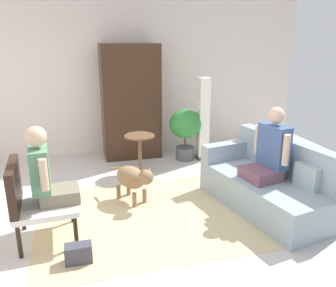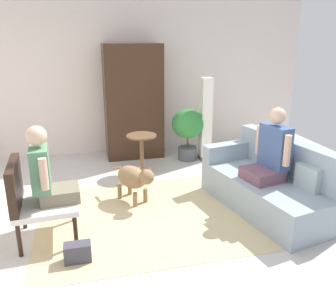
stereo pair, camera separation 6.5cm
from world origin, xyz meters
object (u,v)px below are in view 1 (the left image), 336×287
dog (133,178)px  armoire_cabinet (131,102)px  round_end_table (140,150)px  person_on_couch (270,151)px  couch (268,184)px  handbag (79,253)px  column_lamp (203,120)px  person_on_armchair (46,173)px  armchair (32,197)px  potted_plant (185,128)px

dog → armoire_cabinet: bearing=81.2°
round_end_table → person_on_couch: bearing=-49.5°
couch → handbag: bearing=-166.1°
dog → column_lamp: (1.46, 1.36, 0.37)m
person_on_armchair → handbag: 0.88m
couch → handbag: size_ratio=7.32×
handbag → couch: bearing=13.9°
armchair → armoire_cabinet: size_ratio=0.45×
handbag → person_on_armchair: bearing=117.1°
round_end_table → armoire_cabinet: bearing=88.5°
armchair → potted_plant: potted_plant is taller
round_end_table → armoire_cabinet: 1.10m
armchair → dog: (1.16, 0.63, -0.17)m
dog → armoire_cabinet: (0.29, 1.88, 0.65)m
couch → round_end_table: size_ratio=2.97×
person_on_couch → column_lamp: size_ratio=0.61×
person_on_armchair → dog: bearing=32.1°
handbag → round_end_table: bearing=64.5°
armchair → person_on_armchair: bearing=3.6°
round_end_table → dog: round_end_table is taller
couch → person_on_couch: (-0.04, -0.04, 0.45)m
dog → handbag: 1.37m
person_on_couch → dog: person_on_couch is taller
dog → handbag: dog is taller
person_on_armchair → round_end_table: bearing=51.3°
armchair → handbag: armchair is taller
couch → armchair: size_ratio=2.12×
person_on_couch → round_end_table: (-1.32, 1.55, -0.35)m
couch → handbag: (-2.36, -0.58, -0.21)m
armoire_cabinet → column_lamp: bearing=-23.7°
handbag → armchair: bearing=130.4°
column_lamp → couch: bearing=-85.0°
armchair → handbag: (0.43, -0.51, -0.41)m
couch → handbag: couch is taller
person_on_couch → dog: size_ratio=1.25×
couch → armchair: 2.80m
couch → round_end_table: 2.03m
round_end_table → armoire_cabinet: size_ratio=0.32×
handbag → armoire_cabinet: bearing=71.3°
couch → person_on_armchair: size_ratio=2.28×
armchair → column_lamp: column_lamp is taller
person_on_couch → column_lamp: column_lamp is taller
armchair → person_on_couch: (2.75, 0.04, 0.25)m
column_lamp → handbag: bearing=-131.2°
dog → potted_plant: size_ratio=0.79×
round_end_table → column_lamp: bearing=19.0°
column_lamp → handbag: (-2.19, -2.50, -0.62)m
person_on_armchair → handbag: (0.26, -0.52, -0.66)m
person_on_couch → handbag: (-2.32, -0.54, -0.66)m
column_lamp → handbag: 3.38m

